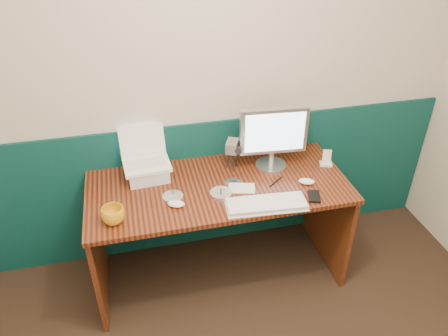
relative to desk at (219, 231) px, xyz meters
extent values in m
cube|color=beige|center=(-0.04, 0.37, 0.88)|extent=(3.50, 0.04, 2.50)
cube|color=#07302E|center=(-0.04, 0.36, 0.12)|extent=(3.48, 0.02, 1.00)
cube|color=#360F09|center=(0.00, 0.00, 0.00)|extent=(1.60, 0.70, 0.75)
cube|color=silver|center=(-0.41, 0.18, 0.42)|extent=(0.26, 0.22, 0.08)
cube|color=white|center=(0.22, -0.27, 0.39)|extent=(0.47, 0.19, 0.03)
ellipsoid|color=white|center=(0.53, -0.11, 0.39)|extent=(0.11, 0.09, 0.03)
ellipsoid|color=white|center=(-0.28, -0.15, 0.39)|extent=(0.12, 0.10, 0.03)
imported|color=gold|center=(-0.63, -0.21, 0.42)|extent=(0.16, 0.16, 0.10)
cylinder|color=silver|center=(-0.01, -0.11, 0.39)|extent=(0.13, 0.13, 0.03)
cylinder|color=silver|center=(-0.29, -0.05, 0.38)|extent=(0.12, 0.12, 0.00)
cylinder|color=#ADB4BE|center=(0.10, 0.00, 0.38)|extent=(0.11, 0.11, 0.00)
cylinder|color=black|center=(0.35, -0.05, 0.38)|extent=(0.11, 0.09, 0.01)
cube|color=white|center=(0.13, -0.07, 0.38)|extent=(0.18, 0.14, 0.00)
cube|color=white|center=(0.74, 0.06, 0.38)|extent=(0.09, 0.08, 0.02)
cube|color=white|center=(0.74, 0.06, 0.44)|extent=(0.06, 0.04, 0.10)
cube|color=black|center=(0.52, -0.25, 0.38)|extent=(0.10, 0.13, 0.01)
camera|label=1|loc=(-0.47, -2.13, 1.93)|focal=35.00mm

